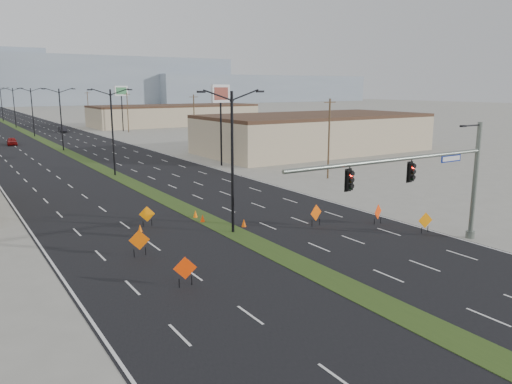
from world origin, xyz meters
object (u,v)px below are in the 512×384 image
cone_3 (140,228)px  construction_sign_4 (378,213)px  car_mid (63,129)px  pole_sign_east_far (121,94)px  construction_sign_1 (185,269)px  streetlight_1 (112,129)px  streetlight_2 (61,117)px  streetlight_4 (14,106)px  streetlight_5 (2,103)px  construction_sign_3 (316,213)px  cone_0 (203,218)px  streetlight_3 (32,111)px  car_left (12,141)px  cone_2 (244,223)px  construction_sign_2 (147,215)px  signal_mast (431,176)px  construction_sign_5 (425,221)px  streetlight_0 (232,158)px  construction_sign_0 (139,241)px  pole_sign_east_near (221,99)px  cone_1 (195,214)px

cone_3 → construction_sign_4: bearing=-25.7°
car_mid → pole_sign_east_far: size_ratio=0.37×
construction_sign_1 → cone_3: 11.12m
streetlight_1 → streetlight_2: same height
cone_3 → car_mid: bearing=81.7°
streetlight_4 → streetlight_5: size_ratio=1.00×
streetlight_2 → construction_sign_3: bearing=-84.0°
cone_0 → cone_3: bearing=179.4°
streetlight_1 → streetlight_3: size_ratio=1.00×
car_left → cone_2: 68.66m
streetlight_4 → streetlight_1: bearing=-90.0°
construction_sign_2 → construction_sign_4: size_ratio=1.01×
car_mid → construction_sign_1: construction_sign_1 is taller
streetlight_5 → construction_sign_4: size_ratio=6.51×
signal_mast → construction_sign_3: (-2.45, 8.12, -3.82)m
car_mid → streetlight_3: bearing=-132.4°
streetlight_3 → streetlight_4: same height
cone_0 → cone_3: size_ratio=1.11×
construction_sign_2 → cone_3: (-0.96, -1.08, -0.63)m
cone_0 → pole_sign_east_far: 85.94m
streetlight_3 → construction_sign_3: bearing=-85.9°
car_left → construction_sign_5: construction_sign_5 is taller
streetlight_0 → construction_sign_5: (11.50, -7.54, -4.53)m
streetlight_0 → cone_2: size_ratio=16.20×
construction_sign_2 → streetlight_1: bearing=98.2°
construction_sign_0 → construction_sign_2: 6.79m
cone_0 → cone_2: 3.48m
pole_sign_east_near → streetlight_4: bearing=77.9°
streetlight_3 → construction_sign_1: bearing=-94.4°
pole_sign_east_far → streetlight_1: bearing=-122.2°
car_mid → construction_sign_2: construction_sign_2 is taller
construction_sign_0 → pole_sign_east_far: 92.56m
streetlight_2 → car_left: streetlight_2 is taller
streetlight_1 → construction_sign_3: 30.82m
construction_sign_2 → cone_0: bearing=3.9°
streetlight_1 → construction_sign_5: streetlight_1 is taller
car_mid → pole_sign_east_near: (7.09, -63.61, 8.05)m
signal_mast → cone_1: bearing=120.9°
signal_mast → construction_sign_0: signal_mast is taller
construction_sign_5 → cone_3: (-17.11, 11.24, -0.61)m
streetlight_0 → pole_sign_east_far: bearing=77.1°
car_mid → cone_0: (-7.82, -87.87, -0.33)m
construction_sign_3 → signal_mast: bearing=-84.8°
cone_0 → cone_2: same height
construction_sign_2 → pole_sign_east_near: size_ratio=0.15×
cone_3 → construction_sign_3: bearing=-25.5°
streetlight_5 → construction_sign_5: (11.50, -147.54, -4.53)m
streetlight_2 → cone_1: 51.10m
signal_mast → construction_sign_5: (2.94, 2.46, -3.90)m
pole_sign_east_far → cone_3: bearing=-120.6°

